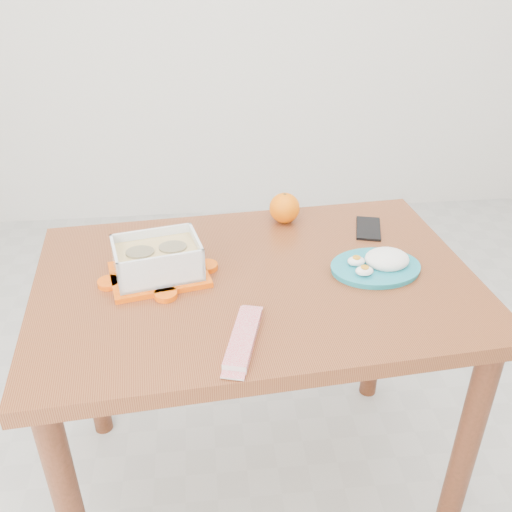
{
  "coord_description": "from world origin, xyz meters",
  "views": [
    {
      "loc": [
        -0.29,
        -1.29,
        1.51
      ],
      "look_at": [
        -0.17,
        -0.13,
        0.81
      ],
      "focal_mm": 40.0,
      "sensor_mm": 36.0,
      "label": 1
    }
  ],
  "objects": [
    {
      "name": "smartphone",
      "position": [
        0.17,
        0.08,
        0.75
      ],
      "size": [
        0.1,
        0.15,
        0.01
      ],
      "primitive_type": "cube",
      "rotation": [
        0.0,
        0.0,
        -0.26
      ],
      "color": "black",
      "rests_on": "dining_table"
    },
    {
      "name": "rice_plate",
      "position": [
        0.14,
        -0.13,
        0.77
      ],
      "size": [
        0.24,
        0.24,
        0.06
      ],
      "rotation": [
        0.0,
        0.0,
        0.08
      ],
      "color": "teal",
      "rests_on": "dining_table"
    },
    {
      "name": "candy_bar",
      "position": [
        -0.22,
        -0.37,
        0.76
      ],
      "size": [
        0.1,
        0.2,
        0.02
      ],
      "primitive_type": "cube",
      "rotation": [
        0.0,
        0.0,
        1.3
      ],
      "color": "red",
      "rests_on": "dining_table"
    },
    {
      "name": "food_container",
      "position": [
        -0.41,
        -0.1,
        0.8
      ],
      "size": [
        0.26,
        0.22,
        0.1
      ],
      "rotation": [
        0.0,
        0.0,
        0.21
      ],
      "color": "#FB5907",
      "rests_on": "dining_table"
    },
    {
      "name": "orange_fruit",
      "position": [
        -0.06,
        0.16,
        0.79
      ],
      "size": [
        0.09,
        0.09,
        0.09
      ],
      "primitive_type": "sphere",
      "color": "#FF6405",
      "rests_on": "dining_table"
    },
    {
      "name": "ground",
      "position": [
        0.0,
        0.0,
        0.0
      ],
      "size": [
        3.5,
        3.5,
        0.0
      ],
      "primitive_type": "plane",
      "color": "#B7B7B2",
      "rests_on": "ground"
    },
    {
      "name": "dining_table",
      "position": [
        -0.17,
        -0.13,
        0.64
      ],
      "size": [
        1.13,
        0.8,
        0.75
      ],
      "rotation": [
        0.0,
        0.0,
        0.08
      ],
      "color": "brown",
      "rests_on": "ground"
    }
  ]
}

